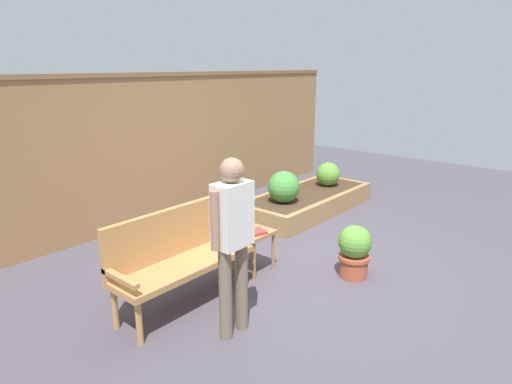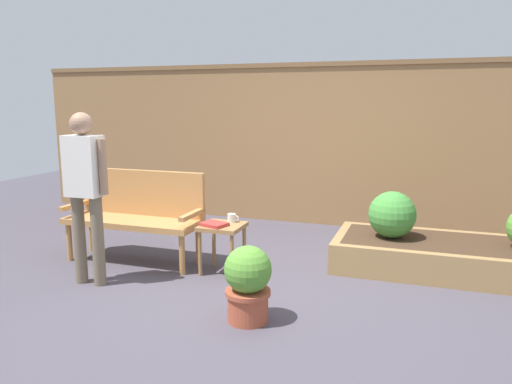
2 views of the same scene
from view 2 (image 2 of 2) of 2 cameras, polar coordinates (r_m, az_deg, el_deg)
ground_plane at (r=4.46m, az=-1.07°, el=-11.22°), size 14.00×14.00×0.00m
fence_back at (r=6.67m, az=6.65°, el=5.59°), size 8.40×0.14×2.16m
garden_bench at (r=5.27m, az=-13.68°, el=-1.93°), size 1.44×0.48×0.94m
side_table at (r=4.78m, az=-3.93°, el=-4.76°), size 0.40×0.40×0.48m
cup_on_table at (r=4.84m, az=-2.81°, el=-3.03°), size 0.12×0.08×0.08m
book_on_table at (r=4.71m, az=-4.89°, el=-3.76°), size 0.28×0.25×0.03m
potted_boxwood at (r=3.75m, az=-0.95°, el=-10.40°), size 0.36×0.36×0.59m
raised_planter_bed at (r=5.22m, az=22.57°, el=-7.04°), size 2.40×1.00×0.30m
shrub_near_bench at (r=5.10m, az=15.55°, el=-2.55°), size 0.47×0.47×0.47m
person_by_bench at (r=4.61m, az=-19.26°, el=0.94°), size 0.47×0.20×1.56m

